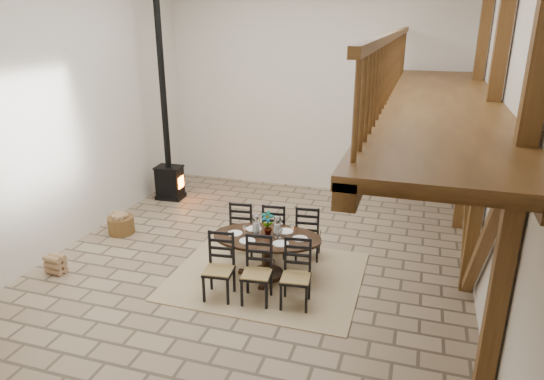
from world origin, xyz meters
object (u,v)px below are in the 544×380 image
(dining_table, at_px, (267,255))
(log_stack, at_px, (56,264))
(wood_stove, at_px, (167,150))
(log_basket, at_px, (121,224))

(dining_table, distance_m, log_stack, 3.48)
(wood_stove, relative_size, log_stack, 14.98)
(log_basket, bearing_deg, dining_table, -13.34)
(wood_stove, relative_size, log_basket, 9.91)
(log_basket, height_order, log_stack, log_basket)
(log_basket, bearing_deg, log_stack, -93.72)
(log_stack, bearing_deg, log_basket, 86.28)
(dining_table, xyz_separation_m, wood_stove, (-3.26, 2.79, 0.76))
(dining_table, relative_size, log_stack, 6.27)
(dining_table, bearing_deg, log_basket, 160.14)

